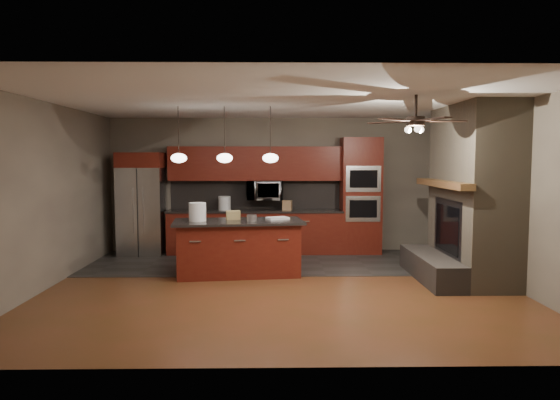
{
  "coord_description": "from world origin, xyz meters",
  "views": [
    {
      "loc": [
        -0.13,
        -7.51,
        1.94
      ],
      "look_at": [
        0.01,
        0.6,
        1.28
      ],
      "focal_mm": 32.0,
      "sensor_mm": 36.0,
      "label": 1
    }
  ],
  "objects_px": {
    "counter_bucket": "(225,203)",
    "oven_tower": "(361,196)",
    "refrigerator": "(142,204)",
    "cardboard_box": "(233,215)",
    "microwave": "(265,190)",
    "white_bucket": "(198,212)",
    "kitchen_island": "(239,247)",
    "paint_can": "(252,218)",
    "counter_box": "(287,205)",
    "paint_tray": "(277,218)"
  },
  "relations": [
    {
      "from": "refrigerator",
      "to": "cardboard_box",
      "type": "relative_size",
      "value": 8.89
    },
    {
      "from": "counter_bucket",
      "to": "paint_can",
      "type": "bearing_deg",
      "value": -72.5
    },
    {
      "from": "kitchen_island",
      "to": "counter_bucket",
      "type": "xyz_separation_m",
      "value": [
        -0.41,
        1.92,
        0.58
      ]
    },
    {
      "from": "paint_can",
      "to": "counter_box",
      "type": "relative_size",
      "value": 0.81
    },
    {
      "from": "refrigerator",
      "to": "kitchen_island",
      "type": "bearing_deg",
      "value": -41.57
    },
    {
      "from": "white_bucket",
      "to": "counter_box",
      "type": "relative_size",
      "value": 1.52
    },
    {
      "from": "oven_tower",
      "to": "paint_tray",
      "type": "distance_m",
      "value": 2.47
    },
    {
      "from": "kitchen_island",
      "to": "cardboard_box",
      "type": "distance_m",
      "value": 0.56
    },
    {
      "from": "white_bucket",
      "to": "paint_tray",
      "type": "height_order",
      "value": "white_bucket"
    },
    {
      "from": "kitchen_island",
      "to": "refrigerator",
      "type": "bearing_deg",
      "value": 132.0
    },
    {
      "from": "counter_bucket",
      "to": "counter_box",
      "type": "bearing_deg",
      "value": -2.22
    },
    {
      "from": "white_bucket",
      "to": "paint_tray",
      "type": "bearing_deg",
      "value": 10.49
    },
    {
      "from": "kitchen_island",
      "to": "microwave",
      "type": "bearing_deg",
      "value": 71.74
    },
    {
      "from": "cardboard_box",
      "to": "counter_bucket",
      "type": "xyz_separation_m",
      "value": [
        -0.31,
        1.77,
        0.05
      ]
    },
    {
      "from": "microwave",
      "to": "paint_can",
      "type": "relative_size",
      "value": 4.5
    },
    {
      "from": "oven_tower",
      "to": "white_bucket",
      "type": "relative_size",
      "value": 7.79
    },
    {
      "from": "microwave",
      "to": "refrigerator",
      "type": "relative_size",
      "value": 0.35
    },
    {
      "from": "cardboard_box",
      "to": "counter_bucket",
      "type": "relative_size",
      "value": 0.82
    },
    {
      "from": "oven_tower",
      "to": "cardboard_box",
      "type": "xyz_separation_m",
      "value": [
        -2.49,
        -1.76,
        -0.2
      ]
    },
    {
      "from": "paint_can",
      "to": "kitchen_island",
      "type": "bearing_deg",
      "value": 155.97
    },
    {
      "from": "kitchen_island",
      "to": "cardboard_box",
      "type": "relative_size",
      "value": 9.61
    },
    {
      "from": "refrigerator",
      "to": "paint_can",
      "type": "bearing_deg",
      "value": -40.15
    },
    {
      "from": "counter_bucket",
      "to": "kitchen_island",
      "type": "bearing_deg",
      "value": -77.93
    },
    {
      "from": "paint_tray",
      "to": "counter_box",
      "type": "height_order",
      "value": "counter_box"
    },
    {
      "from": "microwave",
      "to": "counter_bucket",
      "type": "xyz_separation_m",
      "value": [
        -0.82,
        -0.05,
        -0.26
      ]
    },
    {
      "from": "microwave",
      "to": "counter_bucket",
      "type": "relative_size",
      "value": 2.57
    },
    {
      "from": "kitchen_island",
      "to": "counter_box",
      "type": "xyz_separation_m",
      "value": [
        0.88,
        1.87,
        0.54
      ]
    },
    {
      "from": "white_bucket",
      "to": "refrigerator",
      "type": "bearing_deg",
      "value": 126.37
    },
    {
      "from": "white_bucket",
      "to": "counter_bucket",
      "type": "relative_size",
      "value": 1.07
    },
    {
      "from": "oven_tower",
      "to": "kitchen_island",
      "type": "xyz_separation_m",
      "value": [
        -2.39,
        -1.92,
        -0.73
      ]
    },
    {
      "from": "counter_bucket",
      "to": "refrigerator",
      "type": "bearing_deg",
      "value": -177.21
    },
    {
      "from": "paint_tray",
      "to": "counter_bucket",
      "type": "bearing_deg",
      "value": 97.99
    },
    {
      "from": "counter_bucket",
      "to": "oven_tower",
      "type": "bearing_deg",
      "value": -0.15
    },
    {
      "from": "refrigerator",
      "to": "white_bucket",
      "type": "distance_m",
      "value": 2.37
    },
    {
      "from": "oven_tower",
      "to": "white_bucket",
      "type": "distance_m",
      "value": 3.65
    },
    {
      "from": "counter_bucket",
      "to": "cardboard_box",
      "type": "bearing_deg",
      "value": -79.98
    },
    {
      "from": "paint_can",
      "to": "paint_tray",
      "type": "relative_size",
      "value": 0.46
    },
    {
      "from": "paint_can",
      "to": "counter_box",
      "type": "bearing_deg",
      "value": 71.79
    },
    {
      "from": "kitchen_island",
      "to": "oven_tower",
      "type": "bearing_deg",
      "value": 32.3
    },
    {
      "from": "oven_tower",
      "to": "cardboard_box",
      "type": "relative_size",
      "value": 10.21
    },
    {
      "from": "kitchen_island",
      "to": "cardboard_box",
      "type": "xyz_separation_m",
      "value": [
        -0.1,
        0.15,
        0.53
      ]
    },
    {
      "from": "microwave",
      "to": "counter_bucket",
      "type": "bearing_deg",
      "value": -176.53
    },
    {
      "from": "white_bucket",
      "to": "paint_can",
      "type": "bearing_deg",
      "value": -2.15
    },
    {
      "from": "microwave",
      "to": "refrigerator",
      "type": "xyz_separation_m",
      "value": [
        -2.49,
        -0.13,
        -0.26
      ]
    },
    {
      "from": "kitchen_island",
      "to": "counter_box",
      "type": "height_order",
      "value": "counter_box"
    },
    {
      "from": "oven_tower",
      "to": "counter_bucket",
      "type": "distance_m",
      "value": 2.8
    },
    {
      "from": "oven_tower",
      "to": "paint_tray",
      "type": "height_order",
      "value": "oven_tower"
    },
    {
      "from": "microwave",
      "to": "kitchen_island",
      "type": "xyz_separation_m",
      "value": [
        -0.41,
        -1.97,
        -0.83
      ]
    },
    {
      "from": "cardboard_box",
      "to": "microwave",
      "type": "bearing_deg",
      "value": 65.1
    },
    {
      "from": "counter_bucket",
      "to": "counter_box",
      "type": "relative_size",
      "value": 1.42
    }
  ]
}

